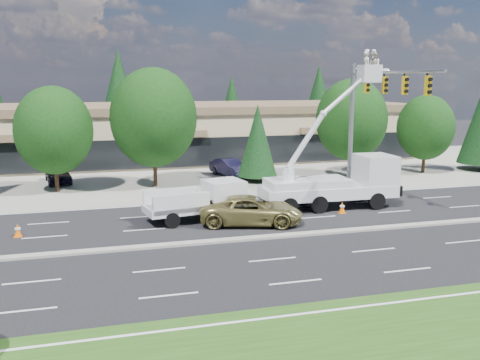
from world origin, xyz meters
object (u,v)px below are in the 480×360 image
object	(u,v)px
minivan	(251,210)
signal_mast	(368,108)
utility_pickup	(202,204)
bucket_truck	(340,175)

from	to	relation	value
minivan	signal_mast	bearing A→B (deg)	-48.79
utility_pickup	minivan	xyz separation A→B (m)	(2.40, -1.72, -0.11)
signal_mast	bucket_truck	world-z (taller)	bucket_truck
bucket_truck	minivan	bearing A→B (deg)	-158.33
signal_mast	utility_pickup	distance (m)	12.96
utility_pickup	minivan	world-z (taller)	utility_pickup
signal_mast	minivan	size ratio (longest dim) A/B	1.80
signal_mast	minivan	xyz separation A→B (m)	(-9.21, -4.24, -5.27)
signal_mast	bucket_truck	xyz separation A→B (m)	(-2.69, -1.82, -4.02)
utility_pickup	minivan	distance (m)	2.96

